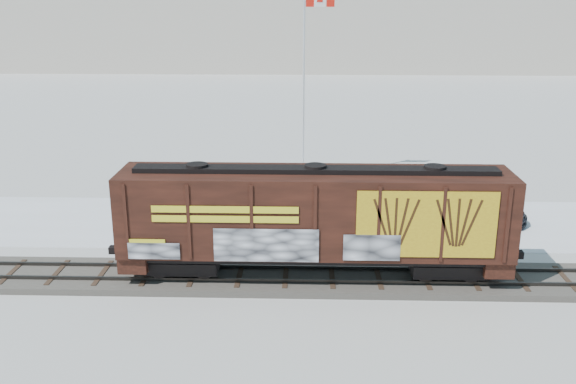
{
  "coord_description": "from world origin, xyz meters",
  "views": [
    {
      "loc": [
        0.87,
        -25.43,
        11.9
      ],
      "look_at": [
        0.01,
        3.0,
        3.13
      ],
      "focal_mm": 40.0,
      "sensor_mm": 36.0,
      "label": 1
    }
  ],
  "objects_px": {
    "car_white": "(279,211)",
    "car_dark": "(476,208)",
    "hopper_railcar": "(315,216)",
    "flagpole": "(305,113)",
    "car_silver": "(221,204)"
  },
  "relations": [
    {
      "from": "hopper_railcar",
      "to": "car_dark",
      "type": "bearing_deg",
      "value": 41.63
    },
    {
      "from": "car_silver",
      "to": "car_dark",
      "type": "relative_size",
      "value": 0.83
    },
    {
      "from": "car_silver",
      "to": "car_white",
      "type": "xyz_separation_m",
      "value": [
        3.3,
        -0.91,
        -0.06
      ]
    },
    {
      "from": "hopper_railcar",
      "to": "car_white",
      "type": "distance_m",
      "value": 7.9
    },
    {
      "from": "car_white",
      "to": "car_dark",
      "type": "relative_size",
      "value": 0.8
    },
    {
      "from": "hopper_railcar",
      "to": "car_dark",
      "type": "distance_m",
      "value": 12.08
    },
    {
      "from": "hopper_railcar",
      "to": "flagpole",
      "type": "xyz_separation_m",
      "value": [
        -0.49,
        15.32,
        1.62
      ]
    },
    {
      "from": "car_silver",
      "to": "car_white",
      "type": "distance_m",
      "value": 3.42
    },
    {
      "from": "flagpole",
      "to": "car_silver",
      "type": "bearing_deg",
      "value": -123.2
    },
    {
      "from": "flagpole",
      "to": "car_silver",
      "type": "distance_m",
      "value": 9.29
    },
    {
      "from": "car_white",
      "to": "hopper_railcar",
      "type": "bearing_deg",
      "value": -149.93
    },
    {
      "from": "flagpole",
      "to": "car_silver",
      "type": "relative_size",
      "value": 2.79
    },
    {
      "from": "flagpole",
      "to": "car_dark",
      "type": "relative_size",
      "value": 2.32
    },
    {
      "from": "flagpole",
      "to": "car_dark",
      "type": "height_order",
      "value": "flagpole"
    },
    {
      "from": "flagpole",
      "to": "car_white",
      "type": "height_order",
      "value": "flagpole"
    }
  ]
}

